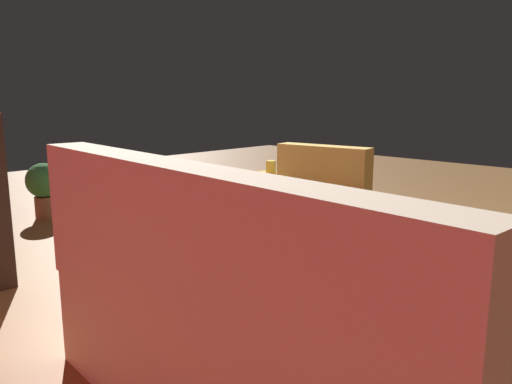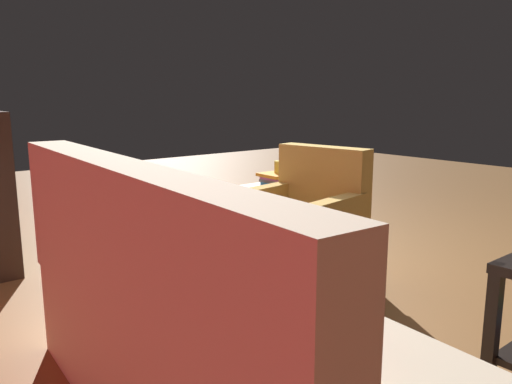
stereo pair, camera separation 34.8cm
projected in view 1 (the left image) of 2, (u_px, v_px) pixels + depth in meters
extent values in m
plane|color=brown|center=(305.00, 255.00, 3.89)|extent=(12.00, 12.00, 0.00)
cube|color=beige|center=(271.00, 364.00, 1.90)|extent=(1.95, 0.97, 0.44)
cube|color=beige|center=(190.00, 255.00, 1.58)|extent=(1.91, 0.29, 0.56)
ellipsoid|color=red|center=(376.00, 312.00, 1.50)|extent=(0.42, 0.20, 0.28)
ellipsoid|color=white|center=(272.00, 272.00, 1.83)|extent=(0.42, 0.23, 0.28)
ellipsoid|color=#DB4C6B|center=(199.00, 245.00, 2.16)|extent=(0.42, 0.23, 0.28)
cube|color=tan|center=(301.00, 243.00, 3.31)|extent=(0.75, 0.75, 0.32)
cube|color=tan|center=(323.00, 179.00, 3.46)|extent=(0.67, 0.24, 0.45)
cube|color=tan|center=(264.00, 200.00, 3.43)|extent=(0.18, 0.57, 0.18)
cube|color=tan|center=(342.00, 211.00, 3.09)|extent=(0.18, 0.57, 0.18)
cylinder|color=#3F2819|center=(244.00, 277.00, 3.29)|extent=(0.05, 0.05, 0.10)
cylinder|color=#3F2819|center=(315.00, 295.00, 2.99)|extent=(0.05, 0.05, 0.10)
cylinder|color=#3F2819|center=(288.00, 256.00, 3.71)|extent=(0.05, 0.05, 0.10)
cylinder|color=#3F2819|center=(354.00, 270.00, 3.41)|extent=(0.05, 0.05, 0.10)
cube|color=olive|center=(164.00, 211.00, 3.30)|extent=(0.56, 0.44, 0.03)
cylinder|color=olive|center=(212.00, 248.00, 3.31)|extent=(0.03, 0.03, 0.45)
cylinder|color=olive|center=(167.00, 234.00, 3.65)|extent=(0.03, 0.03, 0.45)
cylinder|color=olive|center=(163.00, 262.00, 3.04)|extent=(0.03, 0.03, 0.45)
cylinder|color=olive|center=(119.00, 245.00, 3.39)|extent=(0.03, 0.03, 0.45)
cube|color=silver|center=(164.00, 207.00, 3.30)|extent=(0.32, 0.22, 0.02)
cube|color=silver|center=(149.00, 194.00, 3.20)|extent=(0.32, 0.07, 0.20)
cube|color=brown|center=(269.00, 217.00, 4.18)|extent=(0.44, 0.44, 0.44)
cube|color=silver|center=(269.00, 188.00, 4.14)|extent=(0.45, 0.45, 0.04)
cube|color=#2D72B2|center=(269.00, 184.00, 4.14)|extent=(0.22, 0.20, 0.03)
cube|color=#595960|center=(269.00, 181.00, 4.12)|extent=(0.26, 0.19, 0.02)
cube|color=#994C8C|center=(268.00, 178.00, 4.13)|extent=(0.23, 0.19, 0.02)
cube|color=orange|center=(267.00, 175.00, 4.12)|extent=(0.26, 0.20, 0.02)
cylinder|color=#E5D14C|center=(271.00, 167.00, 4.13)|extent=(0.08, 0.08, 0.10)
cube|color=tan|center=(248.00, 192.00, 4.70)|extent=(0.40, 0.40, 0.08)
cylinder|color=#262628|center=(273.00, 211.00, 4.73)|extent=(0.02, 0.02, 0.28)
cylinder|color=#262628|center=(248.00, 206.00, 4.97)|extent=(0.02, 0.02, 0.28)
cylinder|color=#262628|center=(247.00, 217.00, 4.49)|extent=(0.02, 0.02, 0.28)
cylinder|color=#262628|center=(222.00, 211.00, 4.73)|extent=(0.02, 0.02, 0.28)
cylinder|color=beige|center=(155.00, 258.00, 3.80)|extent=(1.15, 1.15, 0.01)
cylinder|color=silver|center=(153.00, 206.00, 5.48)|extent=(0.20, 0.20, 0.05)
cylinder|color=teal|center=(128.00, 204.00, 5.57)|extent=(0.20, 0.20, 0.05)
cylinder|color=brown|center=(46.00, 207.00, 5.02)|extent=(0.20, 0.20, 0.22)
sphere|color=#2D6B33|center=(44.00, 180.00, 4.97)|extent=(0.34, 0.34, 0.34)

